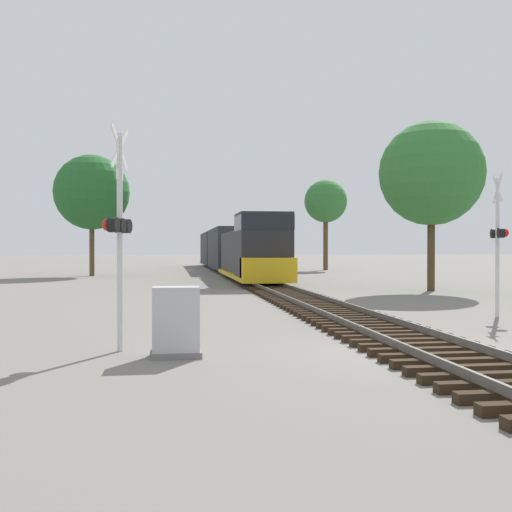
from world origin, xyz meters
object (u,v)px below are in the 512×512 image
Objects in this scene: freight_train at (228,250)px; tree_mid_background at (92,192)px; tree_far_right at (431,174)px; tree_deep_background at (326,202)px; crossing_signal_near at (118,228)px; relay_cabinet at (176,323)px; crossing_signal_far at (498,237)px.

freight_train is 13.58m from tree_mid_background.
tree_far_right is 29.69m from tree_deep_background.
crossing_signal_near is 35.80m from tree_mid_background.
freight_train is 9.96× the size of crossing_signal_near.
freight_train is at bearing 83.20° from relay_cabinet.
freight_train is 5.17× the size of tree_deep_background.
crossing_signal_near is at bearing -81.91° from tree_mid_background.
crossing_signal_far is (11.07, 4.57, -0.07)m from crossing_signal_near.
tree_mid_background is (-6.17, 36.08, 5.82)m from relay_cabinet.
crossing_signal_far is 0.47× the size of tree_mid_background.
tree_deep_background is (16.35, 45.38, 4.24)m from crossing_signal_near.
relay_cabinet is 37.06m from tree_mid_background.
crossing_signal_near reaches higher than relay_cabinet.
relay_cabinet is 21.65m from tree_far_right.
crossing_signal_far reaches higher than relay_cabinet.
tree_mid_background reaches higher than crossing_signal_far.
crossing_signal_far is at bearing -62.32° from tree_mid_background.
freight_train is at bearing -171.76° from crossing_signal_near.
crossing_signal_near is 21.36m from tree_far_right.
relay_cabinet is 0.15× the size of tree_mid_background.
freight_train is 42.58m from relay_cabinet.
tree_far_right is 0.90× the size of tree_mid_background.
tree_far_right reaches higher than crossing_signal_near.
relay_cabinet is (-9.90, -5.43, -1.81)m from crossing_signal_far.
crossing_signal_near is 11.98m from crossing_signal_far.
tree_deep_background is at bearing 85.44° from tree_far_right.
tree_deep_background reaches higher than freight_train.
tree_deep_background is at bearing 21.38° from freight_train.
tree_far_right is at bearing -45.63° from tree_mid_background.
tree_deep_background is at bearing 71.82° from relay_cabinet.
relay_cabinet is 0.16× the size of tree_far_right.
tree_far_right is 27.18m from tree_mid_background.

